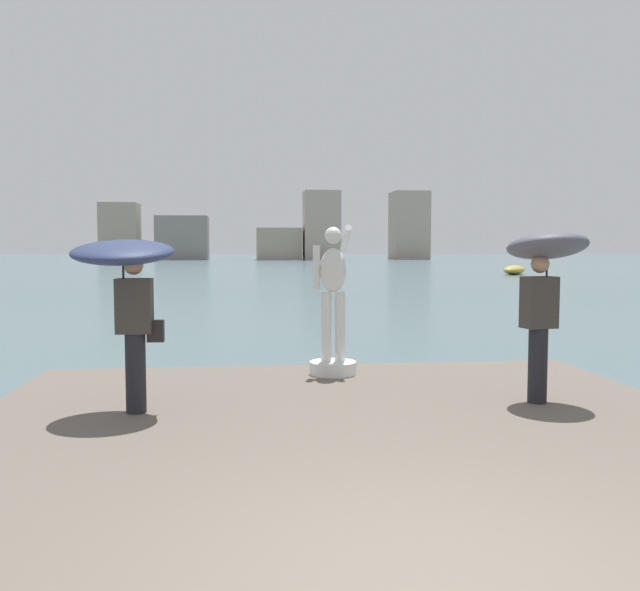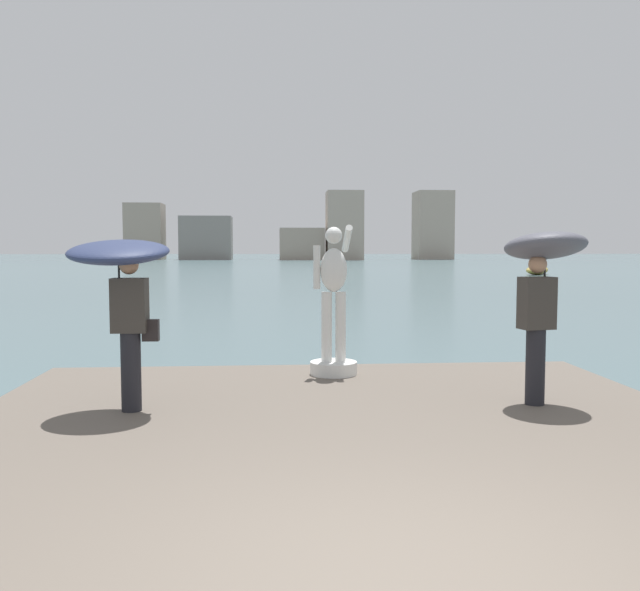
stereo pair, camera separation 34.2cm
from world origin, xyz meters
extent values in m
plane|color=#4C666B|center=(0.00, 40.00, 0.00)|extent=(400.00, 400.00, 0.00)
cube|color=#60564C|center=(0.00, 1.89, 0.20)|extent=(7.95, 9.79, 0.40)
cylinder|color=silver|center=(0.21, 5.97, 0.49)|extent=(0.67, 0.67, 0.18)
cylinder|color=silver|center=(0.11, 5.97, 1.08)|extent=(0.15, 0.15, 1.00)
cylinder|color=silver|center=(0.31, 5.97, 1.08)|extent=(0.15, 0.15, 1.00)
ellipsoid|color=silver|center=(0.21, 5.97, 1.90)|extent=(0.38, 0.26, 0.62)
sphere|color=silver|center=(0.21, 5.97, 2.39)|extent=(0.24, 0.24, 0.24)
cylinder|color=silver|center=(-0.03, 5.97, 1.94)|extent=(0.10, 0.10, 0.62)
cylinder|color=silver|center=(0.43, 6.24, 2.34)|extent=(0.10, 0.59, 0.40)
cylinder|color=black|center=(-2.23, 4.00, 0.84)|extent=(0.22, 0.22, 0.88)
cube|color=#38332D|center=(-2.23, 4.00, 1.58)|extent=(0.39, 0.25, 0.60)
sphere|color=#A87A5B|center=(-2.23, 4.00, 2.02)|extent=(0.21, 0.21, 0.21)
cylinder|color=#262626|center=(-2.35, 4.05, 1.87)|extent=(0.02, 0.02, 0.48)
ellipsoid|color=navy|center=(-2.35, 4.05, 2.17)|extent=(1.14, 1.16, 0.40)
cube|color=black|center=(-2.01, 4.01, 1.30)|extent=(0.18, 0.11, 0.24)
cylinder|color=black|center=(2.37, 3.97, 0.84)|extent=(0.22, 0.22, 0.88)
cube|color=#38332D|center=(2.37, 3.97, 1.58)|extent=(0.42, 0.30, 0.60)
sphere|color=#A87A5B|center=(2.37, 3.97, 2.02)|extent=(0.21, 0.21, 0.21)
cylinder|color=#262626|center=(2.48, 4.03, 1.90)|extent=(0.02, 0.02, 0.53)
ellipsoid|color=#4C4C56|center=(2.48, 4.03, 2.23)|extent=(1.08, 1.11, 0.44)
ellipsoid|color=#B2993D|center=(21.26, 50.08, 0.38)|extent=(3.62, 4.14, 0.75)
cube|color=gray|center=(-24.55, 124.77, 5.28)|extent=(6.91, 6.16, 10.55)
cube|color=gray|center=(-12.93, 123.19, 4.06)|extent=(9.57, 6.27, 8.11)
cube|color=gray|center=(4.90, 119.95, 2.92)|extent=(8.10, 7.19, 5.83)
cube|color=#A89989|center=(12.70, 118.42, 6.27)|extent=(6.51, 6.09, 12.55)
cube|color=#A89989|center=(30.74, 124.91, 6.57)|extent=(6.83, 7.19, 13.14)
camera|label=1|loc=(-1.01, -3.39, 2.21)|focal=37.32mm
camera|label=2|loc=(-0.67, -3.42, 2.21)|focal=37.32mm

